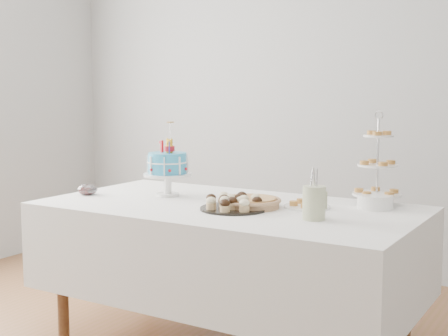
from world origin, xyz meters
The scene contains 11 objects.
walls centered at (0.00, 0.00, 1.35)m, with size 5.04×4.04×2.70m.
table centered at (0.00, 0.30, 0.54)m, with size 1.92×1.02×0.77m.
birthday_cake centered at (-0.43, 0.36, 0.88)m, with size 0.27×0.27×0.41m.
cupcake_tray centered at (0.09, 0.20, 0.81)m, with size 0.33×0.33×0.08m.
pie centered at (0.13, 0.29, 0.80)m, with size 0.32×0.32×0.05m.
tiered_stand centered at (0.65, 0.70, 0.97)m, with size 0.25×0.25×0.48m.
plate_stack centered at (0.67, 0.59, 0.80)m, with size 0.17×0.17×0.07m.
pastry_plate centered at (0.38, 0.43, 0.79)m, with size 0.23×0.23×0.03m.
jam_bowl_a centered at (-0.84, 0.16, 0.80)m, with size 0.11×0.11×0.06m.
jam_bowl_b centered at (-0.84, 0.17, 0.80)m, with size 0.10×0.10×0.06m.
utensil_pitcher centered at (0.52, 0.18, 0.85)m, with size 0.11×0.10×0.23m.
Camera 1 is at (1.61, -2.40, 1.34)m, focal length 50.00 mm.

